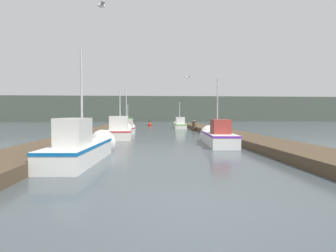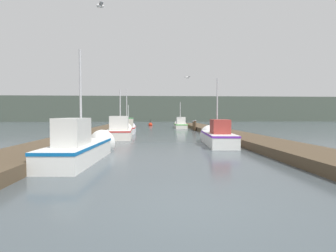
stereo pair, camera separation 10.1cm
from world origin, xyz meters
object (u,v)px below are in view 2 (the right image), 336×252
object	(u,v)px
fishing_boat_0	(84,147)
fishing_boat_4	(129,126)
fishing_boat_5	(180,124)
seagull_1	(187,77)
mooring_piling_1	(195,125)
mooring_piling_0	(123,125)
channel_buoy	(150,125)
fishing_boat_3	(127,128)
fishing_boat_1	(217,136)
mooring_piling_2	(194,125)
seagull_lead	(100,6)
fishing_boat_2	(121,131)

from	to	relation	value
fishing_boat_0	fishing_boat_4	bearing A→B (deg)	93.59
fishing_boat_0	fishing_boat_5	distance (m)	24.29
seagull_1	mooring_piling_1	bearing A→B (deg)	-51.95
fishing_boat_0	mooring_piling_0	xyz separation A→B (m)	(-0.77, 21.66, -0.01)
seagull_1	channel_buoy	bearing A→B (deg)	-31.46
fishing_boat_5	mooring_piling_1	distance (m)	6.28
fishing_boat_0	fishing_boat_3	size ratio (longest dim) A/B	1.24
fishing_boat_1	fishing_boat_5	bearing A→B (deg)	94.55
mooring_piling_2	channel_buoy	distance (m)	11.99
mooring_piling_1	fishing_boat_4	bearing A→B (deg)	160.99
mooring_piling_2	mooring_piling_1	bearing A→B (deg)	-91.44
seagull_lead	seagull_1	world-z (taller)	seagull_lead
fishing_boat_3	mooring_piling_0	distance (m)	6.97
fishing_boat_4	seagull_lead	size ratio (longest dim) A/B	10.61
fishing_boat_5	channel_buoy	size ratio (longest dim) A/B	5.12
mooring_piling_0	seagull_1	world-z (taller)	seagull_1
fishing_boat_0	mooring_piling_0	bearing A→B (deg)	95.75
seagull_lead	channel_buoy	bearing A→B (deg)	154.57
seagull_lead	seagull_1	distance (m)	10.30
fishing_boat_3	fishing_boat_0	bearing A→B (deg)	-92.85
fishing_boat_2	seagull_1	distance (m)	6.49
fishing_boat_5	mooring_piling_2	bearing A→B (deg)	-77.54
fishing_boat_3	fishing_boat_4	distance (m)	4.94
fishing_boat_4	seagull_1	xyz separation A→B (m)	(5.18, -11.32, 3.95)
fishing_boat_0	channel_buoy	distance (m)	29.43
fishing_boat_0	fishing_boat_1	bearing A→B (deg)	40.43
fishing_boat_1	mooring_piling_2	size ratio (longest dim) A/B	5.52
mooring_piling_2	fishing_boat_2	bearing A→B (deg)	-130.04
fishing_boat_2	fishing_boat_4	bearing A→B (deg)	88.67
mooring_piling_1	mooring_piling_2	xyz separation A→B (m)	(0.03, 1.12, -0.05)
fishing_boat_1	seagull_lead	distance (m)	9.48
fishing_boat_0	seagull_lead	size ratio (longest dim) A/B	10.53
fishing_boat_1	fishing_boat_2	size ratio (longest dim) A/B	0.89
fishing_boat_0	seagull_1	xyz separation A→B (m)	(5.22, 8.40, 3.90)
fishing_boat_1	channel_buoy	distance (m)	24.81
fishing_boat_5	seagull_lead	bearing A→B (deg)	-100.61
mooring_piling_0	seagull_lead	xyz separation A→B (m)	(1.63, -22.52, 5.08)
fishing_boat_3	seagull_lead	xyz separation A→B (m)	(0.54, -15.64, 5.12)
mooring_piling_1	fishing_boat_2	bearing A→B (deg)	-134.01
fishing_boat_5	seagull_1	xyz separation A→B (m)	(-1.16, -15.04, 3.94)
fishing_boat_0	mooring_piling_2	bearing A→B (deg)	71.99
channel_buoy	seagull_1	xyz separation A→B (m)	(2.70, -20.93, 4.22)
fishing_boat_1	seagull_1	world-z (taller)	seagull_1
fishing_boat_1	channel_buoy	world-z (taller)	fishing_boat_1
fishing_boat_0	fishing_boat_4	size ratio (longest dim) A/B	0.99
fishing_boat_0	mooring_piling_2	xyz separation A→B (m)	(7.30, 18.34, 0.02)
fishing_boat_1	fishing_boat_4	distance (m)	16.21
fishing_boat_5	mooring_piling_0	size ratio (longest dim) A/B	6.02
fishing_boat_2	channel_buoy	xyz separation A→B (m)	(2.25, 19.36, -0.33)
seagull_lead	fishing_boat_3	bearing A→B (deg)	159.69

